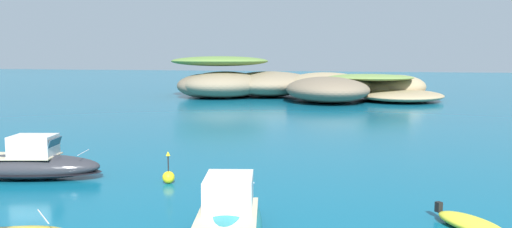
% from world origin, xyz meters
% --- Properties ---
extents(islet_large, '(22.14, 21.94, 5.95)m').
position_xyz_m(islet_large, '(-18.74, 60.51, 2.16)').
color(islet_large, '#84755B').
rests_on(islet_large, ground).
extents(islet_small, '(25.62, 24.36, 3.65)m').
position_xyz_m(islet_small, '(-2.29, 58.95, 1.67)').
color(islet_small, '#756651').
rests_on(islet_small, ground).
extents(motorboat_charcoal, '(7.32, 3.91, 2.07)m').
position_xyz_m(motorboat_charcoal, '(-13.02, 9.92, 0.69)').
color(motorboat_charcoal, '#2D2D33').
rests_on(motorboat_charcoal, ground).
extents(motorboat_teal, '(3.80, 7.34, 2.08)m').
position_xyz_m(motorboat_teal, '(-1.20, 4.63, 0.70)').
color(motorboat_teal, '#19727A').
rests_on(motorboat_teal, ground).
extents(dinghy_tender, '(2.55, 2.68, 0.58)m').
position_xyz_m(dinghy_tender, '(6.10, 8.08, 0.22)').
color(dinghy_tender, yellow).
rests_on(dinghy_tender, ground).
extents(channel_buoy, '(0.56, 0.56, 1.48)m').
position_xyz_m(channel_buoy, '(-6.25, 10.92, 0.34)').
color(channel_buoy, yellow).
rests_on(channel_buoy, ground).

